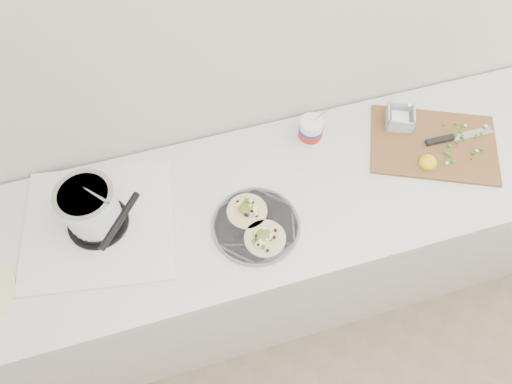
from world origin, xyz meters
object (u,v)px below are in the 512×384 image
object	(u,v)px
taco_plate	(256,224)
cutboard	(432,140)
stove	(94,214)
tub	(312,129)

from	to	relation	value
taco_plate	cutboard	bearing A→B (deg)	12.12
stove	taco_plate	xyz separation A→B (m)	(0.52, -0.16, -0.06)
stove	cutboard	world-z (taller)	stove
tub	cutboard	distance (m)	0.46
taco_plate	cutboard	size ratio (longest dim) A/B	0.54
stove	tub	world-z (taller)	stove
tub	cutboard	world-z (taller)	tub
stove	cutboard	xyz separation A→B (m)	(1.27, 0.00, -0.06)
stove	cutboard	bearing A→B (deg)	9.51
tub	cutboard	bearing A→B (deg)	-18.25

